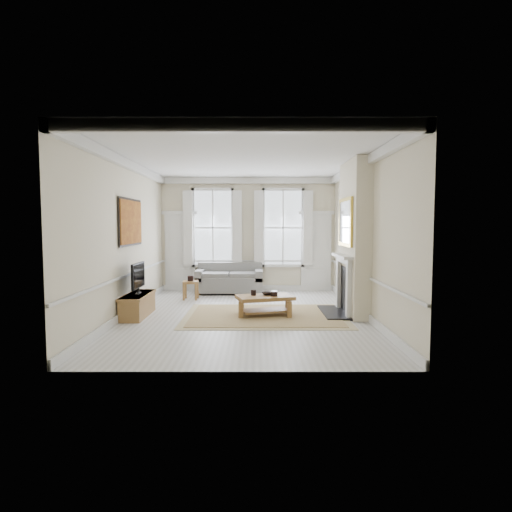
{
  "coord_description": "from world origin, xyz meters",
  "views": [
    {
      "loc": [
        0.24,
        -9.28,
        2.0
      ],
      "look_at": [
        0.24,
        0.86,
        1.25
      ],
      "focal_mm": 30.0,
      "sensor_mm": 36.0,
      "label": 1
    }
  ],
  "objects_px": {
    "tv_stand": "(138,305)",
    "sofa": "(230,281)",
    "coffee_table": "(265,299)",
    "side_table": "(191,285)"
  },
  "relations": [
    {
      "from": "sofa",
      "to": "coffee_table",
      "type": "bearing_deg",
      "value": -72.86
    },
    {
      "from": "coffee_table",
      "to": "tv_stand",
      "type": "distance_m",
      "value": 2.78
    },
    {
      "from": "coffee_table",
      "to": "tv_stand",
      "type": "height_order",
      "value": "tv_stand"
    },
    {
      "from": "coffee_table",
      "to": "side_table",
      "type": "bearing_deg",
      "value": 116.77
    },
    {
      "from": "tv_stand",
      "to": "sofa",
      "type": "bearing_deg",
      "value": 60.39
    },
    {
      "from": "side_table",
      "to": "coffee_table",
      "type": "xyz_separation_m",
      "value": [
        1.94,
        -2.07,
        -0.02
      ]
    },
    {
      "from": "coffee_table",
      "to": "tv_stand",
      "type": "bearing_deg",
      "value": 164.38
    },
    {
      "from": "sofa",
      "to": "side_table",
      "type": "bearing_deg",
      "value": -132.25
    },
    {
      "from": "coffee_table",
      "to": "tv_stand",
      "type": "relative_size",
      "value": 0.97
    },
    {
      "from": "sofa",
      "to": "side_table",
      "type": "distance_m",
      "value": 1.45
    }
  ]
}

